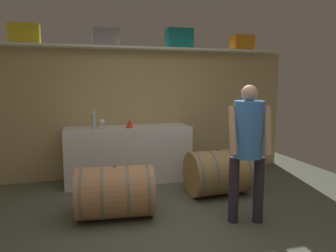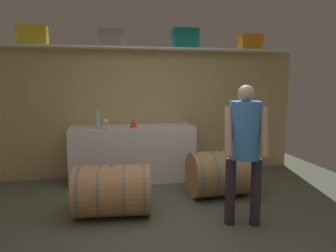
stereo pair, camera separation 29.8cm
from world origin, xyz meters
name	(u,v)px [view 1 (the left image)]	position (x,y,z in m)	size (l,w,h in m)	color
ground_plane	(172,213)	(0.00, 0.58, -0.01)	(6.38, 7.86, 0.02)	#535847
back_wall_panel	(143,113)	(0.00, 2.33, 1.05)	(5.18, 0.10, 2.09)	tan
high_shelf_board	(144,49)	(0.00, 2.18, 2.11)	(4.76, 0.40, 0.03)	silver
toolcase_yellow	(24,34)	(-1.77, 2.18, 2.26)	(0.43, 0.21, 0.28)	yellow
toolcase_grey	(106,37)	(-0.60, 2.18, 2.26)	(0.41, 0.19, 0.27)	gray
toolcase_teal	(179,39)	(0.60, 2.18, 2.28)	(0.42, 0.28, 0.32)	#127F77
toolcase_orange	(242,43)	(1.76, 2.18, 2.25)	(0.37, 0.24, 0.26)	orange
work_cabinet	(128,154)	(-0.32, 1.96, 0.44)	(1.94, 0.62, 0.88)	white
wine_bottle_clear	(94,120)	(-0.84, 1.79, 1.02)	(0.07, 0.07, 0.31)	#B3C3B6
wine_glass	(102,122)	(-0.73, 1.73, 0.99)	(0.09, 0.09, 0.16)	white
red_funnel	(129,124)	(-0.31, 1.84, 0.94)	(0.11, 0.11, 0.13)	red
wine_barrel_near	(218,172)	(0.79, 1.00, 0.32)	(0.84, 0.66, 0.64)	#A87F46
wine_barrel_far	(115,192)	(-0.68, 0.62, 0.31)	(0.93, 0.68, 0.62)	tan
winemaker_pouring	(248,140)	(0.72, 0.09, 0.95)	(0.50, 0.42, 1.54)	#322835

